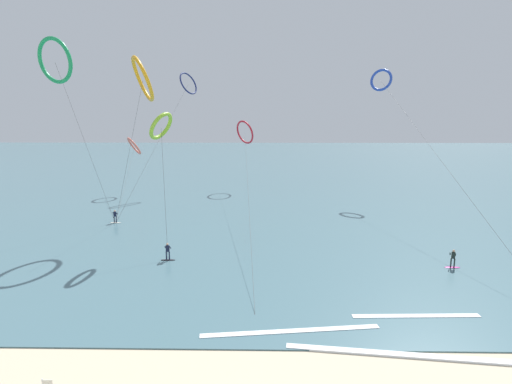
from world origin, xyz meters
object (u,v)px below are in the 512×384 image
object	(u,v)px
kite_lime	(161,126)
kite_coral	(134,146)
surfer_ivory	(115,217)
kite_crimson	(245,132)
kite_emerald	(55,61)
surfer_charcoal	(168,253)
kite_cobalt	(381,80)
kite_navy	(188,84)
surfer_magenta	(453,260)
kite_amber	(143,79)

from	to	relation	value
kite_lime	kite_coral	size ratio (longest dim) A/B	0.60
surfer_ivory	kite_crimson	bearing A→B (deg)	61.86
surfer_ivory	kite_emerald	bearing A→B (deg)	-146.25
surfer_charcoal	kite_crimson	bearing A→B (deg)	80.93
kite_cobalt	kite_navy	bearing A→B (deg)	-152.57
surfer_charcoal	surfer_magenta	bearing A→B (deg)	-4.31
surfer_magenta	kite_coral	world-z (taller)	kite_coral
kite_cobalt	kite_lime	size ratio (longest dim) A/B	3.39
surfer_ivory	kite_coral	world-z (taller)	kite_coral
kite_crimson	kite_cobalt	bearing A→B (deg)	-146.30
surfer_charcoal	kite_amber	distance (m)	20.68
kite_cobalt	kite_lime	xyz separation A→B (m)	(-30.45, -28.24, -7.12)
surfer_magenta	kite_emerald	world-z (taller)	kite_emerald
kite_cobalt	surfer_ivory	bearing A→B (deg)	-115.12
surfer_ivory	kite_amber	xyz separation A→B (m)	(5.28, -2.76, 16.96)
surfer_charcoal	kite_crimson	world-z (taller)	kite_crimson
surfer_magenta	kite_lime	bearing A→B (deg)	-166.16
kite_crimson	kite_navy	bearing A→B (deg)	50.12
kite_navy	kite_amber	world-z (taller)	kite_navy
surfer_charcoal	kite_navy	world-z (taller)	kite_navy
kite_cobalt	kite_emerald	xyz separation A→B (m)	(-43.55, -23.07, 0.12)
kite_navy	kite_crimson	xyz separation A→B (m)	(10.41, 0.28, -8.93)
kite_emerald	surfer_ivory	bearing A→B (deg)	-125.14
kite_amber	surfer_ivory	bearing A→B (deg)	37.50
kite_coral	kite_navy	xyz separation A→B (m)	(9.07, 5.02, 11.18)
surfer_ivory	surfer_charcoal	xyz separation A→B (m)	(10.04, -13.59, 0.00)
surfer_charcoal	kite_crimson	size ratio (longest dim) A/B	0.03
kite_lime	surfer_magenta	bearing A→B (deg)	95.06
surfer_ivory	kite_crimson	world-z (taller)	kite_crimson
kite_lime	kite_amber	size ratio (longest dim) A/B	0.69
kite_amber	surfer_charcoal	bearing A→B (deg)	178.80
kite_cobalt	surfer_charcoal	bearing A→B (deg)	-93.10
kite_lime	kite_emerald	size ratio (longest dim) A/B	0.63
surfer_ivory	kite_amber	bearing A→B (deg)	-25.23
surfer_magenta	surfer_charcoal	distance (m)	26.21
surfer_ivory	kite_navy	world-z (taller)	kite_navy
kite_coral	kite_navy	distance (m)	15.24
surfer_ivory	surfer_charcoal	size ratio (longest dim) A/B	1.00
surfer_ivory	kite_lime	xyz separation A→B (m)	(8.48, -7.99, 11.75)
kite_cobalt	kite_lime	distance (m)	42.14
surfer_ivory	kite_navy	xyz separation A→B (m)	(5.17, 26.18, 18.87)
kite_cobalt	kite_navy	distance (m)	34.28
kite_coral	kite_amber	xyz separation A→B (m)	(9.18, -23.92, 9.27)
kite_lime	kite_crimson	distance (m)	35.22
kite_lime	kite_navy	distance (m)	35.06
surfer_charcoal	kite_lime	distance (m)	13.11
surfer_magenta	surfer_charcoal	size ratio (longest dim) A/B	1.00
surfer_magenta	kite_crimson	xyz separation A→B (m)	(-20.63, 41.48, 9.94)
surfer_charcoal	kite_lime	xyz separation A→B (m)	(-1.56, 5.60, 11.75)
surfer_charcoal	kite_amber	world-z (taller)	kite_amber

